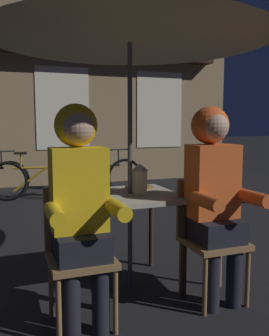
# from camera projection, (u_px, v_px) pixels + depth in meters

# --- Properties ---
(ground_plane) EXTENTS (60.00, 60.00, 0.00)m
(ground_plane) POSITION_uv_depth(u_px,v_px,m) (130.00, 285.00, 2.90)
(ground_plane) COLOR black
(cafe_table) EXTENTS (0.72, 0.72, 0.74)m
(cafe_table) POSITION_uv_depth(u_px,v_px,m) (130.00, 206.00, 2.82)
(cafe_table) COLOR #B2AD9E
(cafe_table) RESTS_ON ground_plane
(patio_umbrella) EXTENTS (2.10, 2.10, 2.31)m
(patio_umbrella) POSITION_uv_depth(u_px,v_px,m) (130.00, 16.00, 2.65)
(patio_umbrella) COLOR #4C4C51
(patio_umbrella) RESTS_ON ground_plane
(lantern) EXTENTS (0.11, 0.11, 0.23)m
(lantern) POSITION_uv_depth(u_px,v_px,m) (140.00, 178.00, 2.81)
(lantern) COLOR white
(lantern) RESTS_ON cafe_table
(chair_left) EXTENTS (0.40, 0.40, 0.87)m
(chair_left) POSITION_uv_depth(u_px,v_px,m) (79.00, 247.00, 2.33)
(chair_left) COLOR olive
(chair_left) RESTS_ON ground_plane
(chair_right) EXTENTS (0.40, 0.40, 0.87)m
(chair_right) POSITION_uv_depth(u_px,v_px,m) (209.00, 232.00, 2.66)
(chair_right) COLOR olive
(chair_right) RESTS_ON ground_plane
(person_left_hooded) EXTENTS (0.45, 0.56, 1.40)m
(person_left_hooded) POSITION_uv_depth(u_px,v_px,m) (80.00, 194.00, 2.23)
(person_left_hooded) COLOR black
(person_left_hooded) RESTS_ON ground_plane
(person_right_hooded) EXTENTS (0.45, 0.56, 1.40)m
(person_right_hooded) POSITION_uv_depth(u_px,v_px,m) (214.00, 185.00, 2.56)
(person_right_hooded) COLOR black
(person_right_hooded) RESTS_ON ground_plane
(shopfront_building) EXTENTS (10.00, 0.93, 6.20)m
(shopfront_building) POSITION_uv_depth(u_px,v_px,m) (3.00, 33.00, 7.29)
(shopfront_building) COLOR #937A56
(shopfront_building) RESTS_ON ground_plane
(bicycle_third) EXTENTS (1.67, 0.27, 0.84)m
(bicycle_third) POSITION_uv_depth(u_px,v_px,m) (39.00, 179.00, 6.16)
(bicycle_third) COLOR black
(bicycle_third) RESTS_ON ground_plane
(bicycle_fourth) EXTENTS (1.68, 0.11, 0.84)m
(bicycle_fourth) POSITION_uv_depth(u_px,v_px,m) (98.00, 177.00, 6.39)
(bicycle_fourth) COLOR black
(bicycle_fourth) RESTS_ON ground_plane
(book) EXTENTS (0.21, 0.16, 0.02)m
(book) POSITION_uv_depth(u_px,v_px,m) (140.00, 187.00, 3.01)
(book) COLOR olive
(book) RESTS_ON cafe_table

